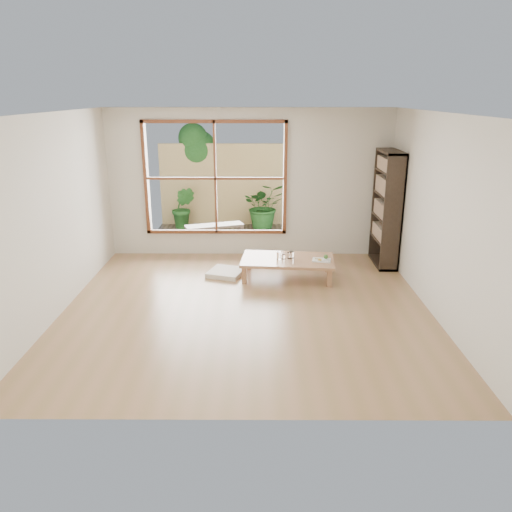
{
  "coord_description": "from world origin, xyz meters",
  "views": [
    {
      "loc": [
        0.16,
        -6.34,
        2.83
      ],
      "look_at": [
        0.13,
        0.62,
        0.55
      ],
      "focal_mm": 35.0,
      "sensor_mm": 36.0,
      "label": 1
    }
  ],
  "objects_px": {
    "low_table": "(288,261)",
    "bookshelf": "(387,209)",
    "food_tray": "(322,259)",
    "garden_bench": "(214,228)"
  },
  "relations": [
    {
      "from": "garden_bench",
      "to": "food_tray",
      "type": "bearing_deg",
      "value": -65.58
    },
    {
      "from": "low_table",
      "to": "bookshelf",
      "type": "bearing_deg",
      "value": 27.74
    },
    {
      "from": "food_tray",
      "to": "garden_bench",
      "type": "height_order",
      "value": "food_tray"
    },
    {
      "from": "low_table",
      "to": "food_tray",
      "type": "bearing_deg",
      "value": -4.58
    },
    {
      "from": "bookshelf",
      "to": "garden_bench",
      "type": "bearing_deg",
      "value": 158.48
    },
    {
      "from": "low_table",
      "to": "food_tray",
      "type": "distance_m",
      "value": 0.55
    },
    {
      "from": "bookshelf",
      "to": "low_table",
      "type": "bearing_deg",
      "value": -157.45
    },
    {
      "from": "low_table",
      "to": "garden_bench",
      "type": "xyz_separation_m",
      "value": [
        -1.33,
        1.9,
        0.04
      ]
    },
    {
      "from": "low_table",
      "to": "garden_bench",
      "type": "relative_size",
      "value": 1.3
    },
    {
      "from": "bookshelf",
      "to": "food_tray",
      "type": "height_order",
      "value": "bookshelf"
    }
  ]
}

